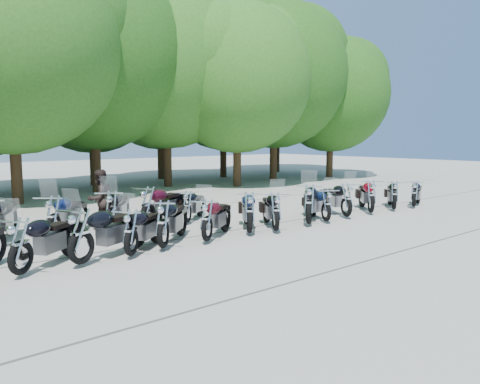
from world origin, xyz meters
TOP-DOWN VIEW (x-y plane):
  - ground at (0.00, 0.00)m, footprint 90.00×90.00m
  - tree_3 at (-3.57, 11.24)m, footprint 8.70×8.70m
  - tree_4 at (0.54, 13.09)m, footprint 9.13×9.13m
  - tree_5 at (4.61, 13.20)m, footprint 9.04×9.04m
  - tree_6 at (7.55, 10.82)m, footprint 8.00×8.00m
  - tree_7 at (11.20, 11.78)m, footprint 8.79×8.79m
  - tree_8 at (15.83, 11.20)m, footprint 7.53×7.53m
  - tree_12 at (1.80, 16.47)m, footprint 7.88×7.88m
  - tree_13 at (6.69, 17.47)m, footprint 8.31×8.31m
  - tree_14 at (10.68, 16.09)m, footprint 8.02×8.02m
  - tree_15 at (16.61, 17.02)m, footprint 9.67×9.67m
  - motorcycle_1 at (-6.28, 0.51)m, footprint 2.30×1.99m
  - motorcycle_2 at (-5.11, 0.49)m, footprint 2.57×1.73m
  - motorcycle_3 at (-4.00, 0.48)m, footprint 2.13×1.96m
  - motorcycle_4 at (-3.09, 0.64)m, footprint 2.27×2.21m
  - motorcycle_5 at (-1.85, 0.58)m, footprint 2.25×1.89m
  - motorcycle_6 at (-0.37, 0.65)m, footprint 2.06×2.35m
  - motorcycle_7 at (0.41, 0.43)m, footprint 1.87×2.30m
  - motorcycle_8 at (1.88, 0.49)m, footprint 2.52×2.17m
  - motorcycle_9 at (2.68, 0.50)m, footprint 1.58×2.23m
  - motorcycle_10 at (3.83, 0.60)m, footprint 1.67×2.44m
  - motorcycle_11 at (5.16, 0.57)m, footprint 2.21×2.24m
  - motorcycle_12 at (6.46, 0.48)m, footprint 2.15×1.87m
  - motorcycle_13 at (7.67, 0.38)m, footprint 2.15×1.42m
  - motorcycle_15 at (-4.82, 3.07)m, footprint 2.21×2.33m
  - motorcycle_16 at (-3.25, 3.12)m, footprint 2.09×2.42m
  - motorcycle_17 at (-2.08, 3.20)m, footprint 2.58×1.87m
  - motorcycle_18 at (-0.77, 3.11)m, footprint 2.01×1.83m
  - rider_1 at (-3.12, 4.18)m, footprint 1.02×0.90m

SIDE VIEW (x-z plane):
  - ground at x=0.00m, z-range 0.00..0.00m
  - motorcycle_13 at x=7.67m, z-range 0.00..1.17m
  - motorcycle_18 at x=-0.77m, z-range 0.00..1.18m
  - motorcycle_9 at x=2.68m, z-range 0.00..1.23m
  - motorcycle_12 at x=6.46m, z-range 0.00..1.24m
  - motorcycle_3 at x=-4.00m, z-range 0.00..1.26m
  - motorcycle_5 at x=-1.85m, z-range 0.00..1.28m
  - motorcycle_7 at x=0.41m, z-range 0.00..1.30m
  - motorcycle_1 at x=-6.28m, z-range 0.00..1.33m
  - motorcycle_10 at x=3.83m, z-range 0.00..1.33m
  - motorcycle_6 at x=-0.37m, z-range 0.00..1.36m
  - motorcycle_11 at x=5.16m, z-range 0.00..1.36m
  - motorcycle_4 at x=-3.09m, z-range 0.00..1.37m
  - motorcycle_16 at x=-3.25m, z-range 0.00..1.39m
  - motorcycle_15 at x=-4.82m, z-range 0.00..1.39m
  - motorcycle_2 at x=-5.11m, z-range 0.00..1.40m
  - motorcycle_17 at x=-2.08m, z-range 0.00..1.42m
  - motorcycle_8 at x=1.88m, z-range 0.00..1.45m
  - rider_1 at x=-3.12m, z-range 0.00..1.75m
  - tree_8 at x=15.83m, z-range 0.85..10.10m
  - tree_12 at x=1.80m, z-range 0.89..10.56m
  - tree_6 at x=7.55m, z-range 0.90..10.72m
  - tree_14 at x=10.68m, z-range 0.91..10.75m
  - tree_13 at x=6.69m, z-range 0.94..11.14m
  - tree_3 at x=-3.57m, z-range 0.98..11.66m
  - tree_7 at x=11.20m, z-range 0.99..11.79m
  - tree_5 at x=4.61m, z-range 1.02..12.12m
  - tree_4 at x=0.54m, z-range 1.03..12.24m
  - tree_15 at x=16.61m, z-range 1.09..12.96m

